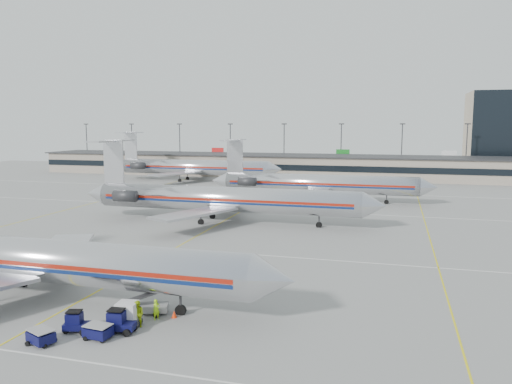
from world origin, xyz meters
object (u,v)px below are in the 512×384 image
(uld_container, at_px, (128,314))
(tug_center, at_px, (76,323))
(belt_loader, at_px, (145,306))
(jet_foreground, at_px, (20,258))
(jet_second_row, at_px, (219,199))

(uld_container, bearing_deg, tug_center, -154.16)
(uld_container, relative_size, belt_loader, 0.42)
(jet_foreground, bearing_deg, tug_center, -29.56)
(tug_center, height_order, belt_loader, belt_loader)
(jet_foreground, height_order, tug_center, jet_foreground)
(jet_second_row, distance_m, tug_center, 41.79)
(jet_second_row, bearing_deg, jet_foreground, -97.77)
(jet_second_row, distance_m, belt_loader, 37.73)
(tug_center, distance_m, uld_container, 3.58)
(jet_second_row, relative_size, tug_center, 22.43)
(tug_center, xyz_separation_m, belt_loader, (3.01, 4.54, -0.09))
(tug_center, bearing_deg, jet_second_row, 80.62)
(tug_center, bearing_deg, uld_container, 17.63)
(jet_foreground, distance_m, jet_second_row, 36.70)
(tug_center, bearing_deg, jet_foreground, 135.47)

